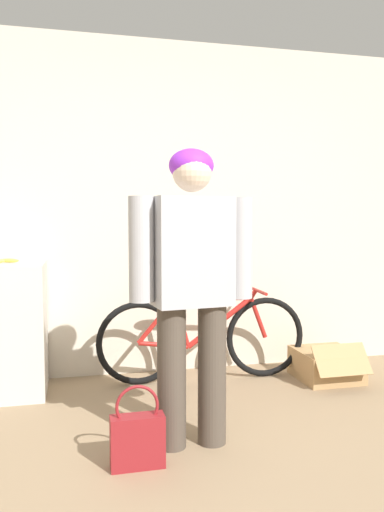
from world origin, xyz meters
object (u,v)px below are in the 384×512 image
object	(u,v)px
bicycle	(203,337)
cardboard_box	(326,364)
handbag	(137,438)
person	(192,275)

from	to	relation	value
bicycle	cardboard_box	size ratio (longest dim) A/B	3.00
handbag	cardboard_box	size ratio (longest dim) A/B	0.77
bicycle	cardboard_box	world-z (taller)	bicycle
bicycle	handbag	bearing A→B (deg)	-116.19
bicycle	handbag	distance (m)	1.39
person	bicycle	size ratio (longest dim) A/B	0.99
cardboard_box	handbag	bearing A→B (deg)	-146.79
bicycle	cardboard_box	bearing A→B (deg)	-9.44
bicycle	handbag	size ratio (longest dim) A/B	3.88
handbag	cardboard_box	xyz separation A→B (m)	(1.57, 1.03, -0.03)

